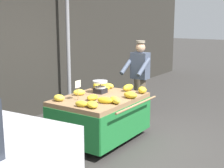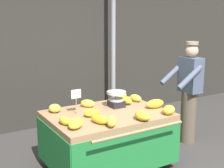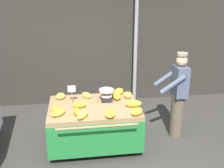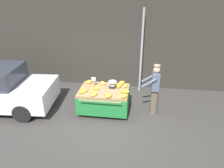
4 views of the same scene
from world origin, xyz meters
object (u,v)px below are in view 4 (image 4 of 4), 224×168
object	(u,v)px
street_pole	(141,52)
price_sign	(94,80)
banana_bunch_4	(103,83)
banana_bunch_5	(93,92)
banana_bunch_3	(125,86)
banana_bunch_12	(83,91)
banana_bunch_1	(109,95)
banana_bunch_0	(89,82)
banana_bunch_9	(125,91)
banana_bunch_7	(123,96)
vendor_person	(154,90)
banana_bunch_6	(122,83)
weighing_scale	(112,84)
banana_bunch_2	(119,85)
banana_bunch_10	(83,89)
banana_bunch_11	(94,94)
banana_bunch_8	(96,88)
banana_cart	(104,95)

from	to	relation	value
street_pole	price_sign	size ratio (longest dim) A/B	9.54
banana_bunch_4	banana_bunch_5	world-z (taller)	banana_bunch_4
banana_bunch_3	banana_bunch_12	xyz separation A→B (m)	(-1.30, -0.59, -0.00)
street_pole	banana_bunch_1	world-z (taller)	street_pole
banana_bunch_0	banana_bunch_3	bearing A→B (deg)	-5.51
banana_bunch_4	banana_bunch_9	world-z (taller)	banana_bunch_9
banana_bunch_0	banana_bunch_3	size ratio (longest dim) A/B	0.86
banana_bunch_7	banana_bunch_12	size ratio (longest dim) A/B	0.82
vendor_person	banana_bunch_6	bearing A→B (deg)	161.58
price_sign	vendor_person	distance (m)	2.03
price_sign	banana_bunch_9	size ratio (longest dim) A/B	1.19
banana_bunch_3	banana_bunch_7	bearing A→B (deg)	-89.75
price_sign	banana_bunch_7	distance (m)	1.27
weighing_scale	banana_bunch_3	bearing A→B (deg)	14.58
street_pole	banana_bunch_3	distance (m)	1.71
banana_bunch_12	banana_bunch_2	bearing A→B (deg)	27.17
price_sign	weighing_scale	bearing A→B (deg)	-0.05
banana_bunch_1	banana_bunch_2	xyz separation A→B (m)	(0.22, 0.74, 0.00)
banana_bunch_10	banana_bunch_11	bearing A→B (deg)	-35.43
banana_bunch_2	banana_bunch_6	xyz separation A→B (m)	(0.08, 0.22, 0.00)
banana_bunch_0	banana_bunch_12	world-z (taller)	banana_bunch_0
banana_bunch_10	banana_bunch_12	bearing A→B (deg)	-69.13
banana_bunch_11	banana_bunch_12	distance (m)	0.43
banana_bunch_6	banana_bunch_12	xyz separation A→B (m)	(-1.16, -0.77, -0.01)
banana_bunch_5	banana_bunch_11	distance (m)	0.17
weighing_scale	banana_bunch_1	world-z (taller)	weighing_scale
banana_bunch_8	banana_bunch_10	distance (m)	0.44
banana_bunch_3	banana_bunch_10	distance (m)	1.43
banana_bunch_4	banana_bunch_8	xyz separation A→B (m)	(-0.14, -0.41, -0.01)
banana_bunch_12	banana_bunch_8	bearing A→B (deg)	36.83
street_pole	vendor_person	world-z (taller)	street_pole
banana_bunch_4	banana_bunch_9	distance (m)	0.98
banana_cart	banana_bunch_10	distance (m)	0.74
banana_bunch_9	banana_bunch_3	bearing A→B (deg)	92.64
banana_bunch_1	banana_bunch_3	distance (m)	0.90
weighing_scale	banana_bunch_7	xyz separation A→B (m)	(0.43, -0.66, -0.06)
banana_bunch_1	vendor_person	xyz separation A→B (m)	(1.41, 0.60, 0.00)
banana_cart	banana_bunch_5	world-z (taller)	banana_bunch_5
banana_bunch_0	banana_bunch_7	bearing A→B (deg)	-34.69
banana_bunch_10	banana_bunch_11	size ratio (longest dim) A/B	0.74
banana_bunch_2	banana_bunch_4	world-z (taller)	banana_bunch_2
weighing_scale	banana_bunch_0	xyz separation A→B (m)	(-0.86, 0.24, -0.06)
banana_bunch_7	banana_bunch_4	bearing A→B (deg)	132.57
banana_bunch_10	banana_bunch_0	bearing A→B (deg)	82.24
banana_bunch_5	banana_bunch_10	distance (m)	0.42
banana_bunch_10	vendor_person	world-z (taller)	vendor_person
banana_bunch_8	banana_cart	bearing A→B (deg)	6.21
banana_bunch_1	banana_bunch_2	bearing A→B (deg)	73.15
price_sign	banana_bunch_2	world-z (taller)	price_sign
banana_bunch_0	banana_bunch_2	bearing A→B (deg)	-8.73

